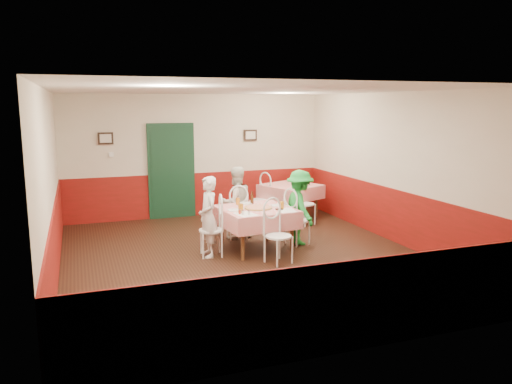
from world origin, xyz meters
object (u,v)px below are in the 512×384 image
object	(u,v)px
chair_second_a	(260,200)
beer_bottle	(252,198)
chair_right	(297,220)
main_table	(256,229)
chair_near	(279,236)
pizza	(258,208)
diner_far	(236,203)
diner_right	(300,207)
chair_second_b	(305,204)
glass_b	(282,205)
wallet	(279,209)
diner_left	(208,217)
chair_left	(211,230)
chair_far	(237,216)
second_table	(291,201)
glass_a	(241,208)
glass_c	(238,201)

from	to	relation	value
chair_second_a	beer_bottle	world-z (taller)	beer_bottle
chair_right	chair_second_a	xyz separation A→B (m)	(0.04, 2.09, 0.00)
main_table	chair_near	bearing A→B (deg)	-84.26
pizza	diner_far	distance (m)	0.95
chair_second_a	diner_right	world-z (taller)	diner_right
chair_right	chair_second_b	xyz separation A→B (m)	(0.79, 1.34, 0.00)
glass_b	wallet	bearing A→B (deg)	-141.25
beer_bottle	diner_right	size ratio (longest dim) A/B	0.15
chair_second_b	diner_left	xyz separation A→B (m)	(-2.53, -1.52, 0.24)
chair_left	chair_far	size ratio (longest dim) A/B	1.00
diner_left	beer_bottle	bearing A→B (deg)	116.24
second_table	chair_left	xyz separation A→B (m)	(-2.48, -2.26, 0.08)
chair_right	glass_b	xyz separation A→B (m)	(-0.44, -0.30, 0.38)
glass_b	diner_left	xyz separation A→B (m)	(-1.30, 0.12, -0.13)
chair_second_b	glass_a	world-z (taller)	glass_a
diner_far	diner_right	xyz separation A→B (m)	(0.99, -0.81, -0.00)
diner_left	chair_second_a	bearing A→B (deg)	140.70
main_table	second_table	xyz separation A→B (m)	(1.63, 2.18, 0.00)
wallet	chair_second_b	bearing A→B (deg)	46.88
chair_right	chair_second_b	world-z (taller)	same
second_table	chair_second_b	distance (m)	0.75
wallet	diner_right	distance (m)	0.68
chair_left	glass_b	world-z (taller)	chair_left
main_table	beer_bottle	xyz separation A→B (m)	(0.07, 0.41, 0.49)
chair_right	glass_b	world-z (taller)	chair_right
second_table	diner_right	xyz separation A→B (m)	(-0.74, -2.09, 0.32)
chair_left	beer_bottle	xyz separation A→B (m)	(0.92, 0.50, 0.41)
glass_b	chair_far	bearing A→B (deg)	115.05
chair_far	chair_right	bearing A→B (deg)	146.64
chair_second_b	diner_far	size ratio (longest dim) A/B	0.64
chair_second_a	chair_second_b	world-z (taller)	same
chair_right	chair_far	distance (m)	1.20
chair_left	second_table	bearing A→B (deg)	140.83
chair_second_a	beer_bottle	distance (m)	1.99
main_table	glass_a	world-z (taller)	glass_a
beer_bottle	diner_far	bearing A→B (deg)	108.46
glass_c	diner_left	world-z (taller)	diner_left
main_table	diner_far	xyz separation A→B (m)	(-0.09, 0.90, 0.32)
chair_second_b	beer_bottle	bearing A→B (deg)	-170.23
second_table	beer_bottle	bearing A→B (deg)	-131.47
chair_far	glass_b	bearing A→B (deg)	120.96
wallet	diner_left	size ratio (longest dim) A/B	0.08
glass_c	diner_right	distance (m)	1.15
chair_second_b	glass_c	distance (m)	2.14
pizza	diner_right	distance (m)	0.89
second_table	glass_b	world-z (taller)	glass_b
chair_left	glass_c	size ratio (longest dim) A/B	7.05
glass_a	diner_far	bearing A→B (deg)	76.32
chair_far	chair_second_a	xyz separation A→B (m)	(0.97, 1.33, 0.00)
chair_far	pizza	bearing A→B (deg)	102.90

